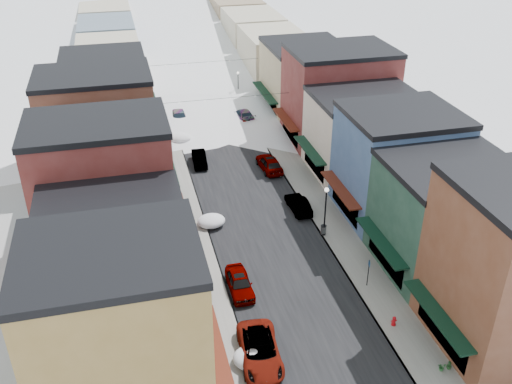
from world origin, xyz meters
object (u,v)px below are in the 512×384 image
car_white_suv (260,351)px  car_green_sedan (298,204)px  car_dark_hatch (199,159)px  streetlamp_near (326,206)px  fire_hydrant (394,321)px  trash_can (323,230)px  car_silver_sedan (240,283)px

car_white_suv → car_green_sedan: bearing=69.9°
car_dark_hatch → car_green_sedan: 14.81m
car_green_sedan → streetlamp_near: size_ratio=0.89×
fire_hydrant → trash_can: size_ratio=0.86×
car_dark_hatch → trash_can: (8.77, -17.34, -0.10)m
car_green_sedan → fire_hydrant: 17.63m
car_white_suv → trash_can: 16.53m
car_silver_sedan → car_dark_hatch: car_silver_sedan is taller
fire_hydrant → car_white_suv: bearing=-175.7°
trash_can → car_green_sedan: bearing=100.6°
car_white_suv → fire_hydrant: size_ratio=7.47×
car_silver_sedan → trash_can: 10.99m
car_dark_hatch → streetlamp_near: streetlamp_near is taller
car_white_suv → car_silver_sedan: car_white_suv is taller
car_green_sedan → fire_hydrant: car_green_sedan is taller
car_dark_hatch → streetlamp_near: size_ratio=0.87×
car_white_suv → fire_hydrant: car_white_suv is taller
car_green_sedan → trash_can: (0.90, -4.80, -0.11)m
car_silver_sedan → car_green_sedan: car_silver_sedan is taller
car_white_suv → car_silver_sedan: bearing=93.1°
car_dark_hatch → car_green_sedan: (7.87, -12.54, 0.01)m
fire_hydrant → streetlamp_near: size_ratio=0.16×
car_silver_sedan → car_green_sedan: (8.33, 10.75, -0.05)m
car_silver_sedan → car_dark_hatch: (0.46, 23.29, -0.06)m
streetlamp_near → car_green_sedan: bearing=100.4°
car_white_suv → trash_can: (9.50, 13.52, -0.19)m
car_white_suv → car_dark_hatch: bearing=93.7°
car_dark_hatch → car_silver_sedan: bearing=-88.1°
car_green_sedan → car_dark_hatch: bearing=-60.1°
fire_hydrant → car_dark_hatch: bearing=107.8°
car_silver_sedan → streetlamp_near: bearing=32.4°
car_silver_sedan → trash_can: (9.23, 5.95, -0.16)m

